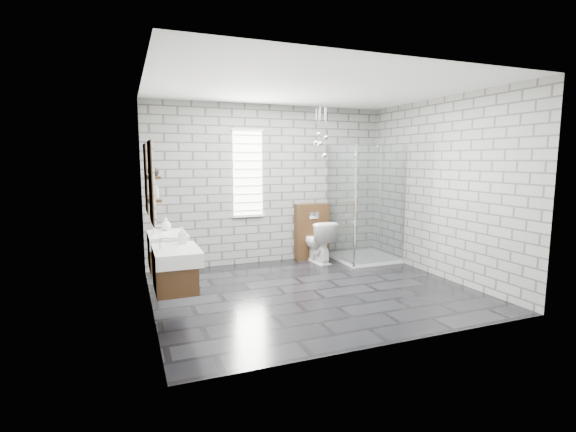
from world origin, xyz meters
TOP-DOWN VIEW (x-y plane):
  - floor at (0.00, 0.00)m, footprint 4.20×3.60m
  - ceiling at (0.00, 0.00)m, footprint 4.20×3.60m
  - wall_back at (0.00, 1.81)m, footprint 4.20×0.02m
  - wall_front at (0.00, -1.81)m, footprint 4.20×0.02m
  - wall_left at (-2.11, 0.00)m, footprint 0.02×3.60m
  - wall_right at (2.11, 0.00)m, footprint 0.02×3.60m
  - vanity_left at (-1.91, -0.56)m, footprint 0.47×0.70m
  - vanity_right at (-1.91, 0.42)m, footprint 0.47×0.70m
  - shelf_lower at (-2.03, -0.05)m, footprint 0.14×0.30m
  - shelf_upper at (-2.03, -0.05)m, footprint 0.14×0.30m
  - window at (-0.40, 1.78)m, footprint 0.56×0.05m
  - cistern_panel at (0.75, 1.70)m, footprint 0.60×0.20m
  - flush_plate at (0.75, 1.60)m, footprint 0.18×0.01m
  - shower_enclosure at (1.50, 1.18)m, footprint 1.00×1.00m
  - pendant_cluster at (0.76, 1.37)m, footprint 0.26×0.25m
  - toilet at (0.75, 1.45)m, footprint 0.44×0.74m
  - soap_bottle_a at (-1.77, -0.32)m, footprint 0.09×0.09m
  - soap_bottle_b at (-1.85, 0.66)m, footprint 0.16×0.16m
  - soap_bottle_c at (-2.02, -0.09)m, footprint 0.10×0.10m
  - vase at (-2.02, 0.03)m, footprint 0.14×0.14m

SIDE VIEW (x-z plane):
  - floor at x=0.00m, z-range -0.02..0.00m
  - toilet at x=0.75m, z-range 0.00..0.73m
  - cistern_panel at x=0.75m, z-range 0.00..1.00m
  - shower_enclosure at x=1.50m, z-range -0.51..1.52m
  - vanity_left at x=-1.91m, z-range -0.03..1.54m
  - vanity_right at x=-1.91m, z-range -0.03..1.54m
  - flush_plate at x=0.75m, z-range 0.74..0.86m
  - soap_bottle_b at x=-1.85m, z-range 0.85..1.02m
  - soap_bottle_a at x=-1.77m, z-range 0.85..1.04m
  - shelf_lower at x=-2.03m, z-range 1.31..1.33m
  - wall_back at x=0.00m, z-range 0.00..2.70m
  - wall_front at x=0.00m, z-range 0.00..2.70m
  - wall_left at x=-2.11m, z-range 0.00..2.70m
  - wall_right at x=2.11m, z-range 0.00..2.70m
  - soap_bottle_c at x=-2.02m, z-range 1.33..1.53m
  - window at x=-0.40m, z-range 0.81..2.29m
  - shelf_upper at x=-2.03m, z-range 1.57..1.59m
  - vase at x=-2.02m, z-range 1.59..1.72m
  - pendant_cluster at x=0.76m, z-range 1.63..2.52m
  - ceiling at x=0.00m, z-range 2.70..2.72m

